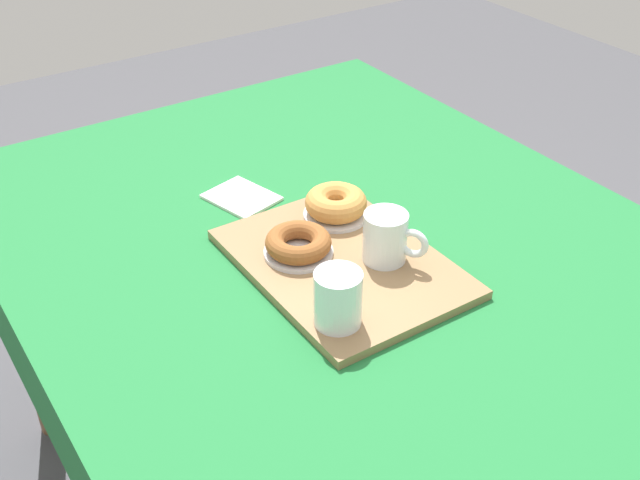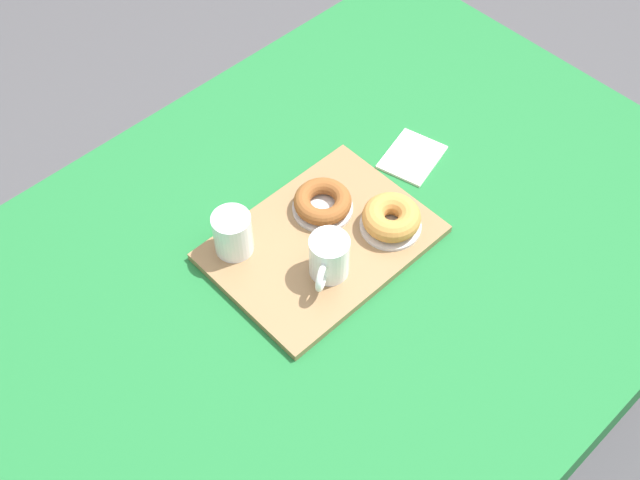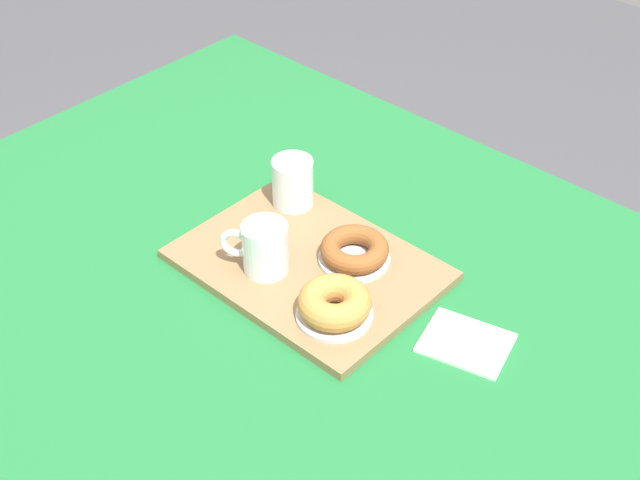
{
  "view_description": "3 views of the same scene",
  "coord_description": "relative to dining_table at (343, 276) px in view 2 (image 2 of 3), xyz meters",
  "views": [
    {
      "loc": [
        -0.89,
        0.66,
        1.51
      ],
      "look_at": [
        -0.01,
        0.07,
        0.81
      ],
      "focal_mm": 44.0,
      "sensor_mm": 36.0,
      "label": 1
    },
    {
      "loc": [
        -0.65,
        -0.61,
        1.96
      ],
      "look_at": [
        -0.03,
        0.04,
        0.77
      ],
      "focal_mm": 44.94,
      "sensor_mm": 36.0,
      "label": 2
    },
    {
      "loc": [
        0.73,
        -0.75,
        1.69
      ],
      "look_at": [
        -0.04,
        0.08,
        0.77
      ],
      "focal_mm": 49.52,
      "sensor_mm": 36.0,
      "label": 3
    }
  ],
  "objects": [
    {
      "name": "paper_napkin",
      "position": [
        0.27,
        0.07,
        0.09
      ],
      "size": [
        0.15,
        0.13,
        0.01
      ],
      "primitive_type": "cube",
      "rotation": [
        0.0,
        0.0,
        0.26
      ],
      "color": "white",
      "rests_on": "dining_table"
    },
    {
      "name": "tea_mug_left",
      "position": [
        -0.06,
        -0.02,
        0.14
      ],
      "size": [
        0.1,
        0.08,
        0.09
      ],
      "color": "white",
      "rests_on": "serving_tray"
    },
    {
      "name": "serving_tray",
      "position": [
        -0.02,
        0.04,
        0.09
      ],
      "size": [
        0.41,
        0.3,
        0.02
      ],
      "primitive_type": "cube",
      "color": "olive",
      "rests_on": "dining_table"
    },
    {
      "name": "ground_plane",
      "position": [
        0.0,
        0.0,
        -0.66
      ],
      "size": [
        6.0,
        6.0,
        0.0
      ],
      "primitive_type": "plane",
      "color": "#47474C"
    },
    {
      "name": "sugar_donut_left",
      "position": [
        0.03,
        0.09,
        0.12
      ],
      "size": [
        0.11,
        0.11,
        0.03
      ],
      "primitive_type": "torus",
      "color": "brown",
      "rests_on": "donut_plate_left"
    },
    {
      "name": "dining_table",
      "position": [
        0.0,
        0.0,
        0.0
      ],
      "size": [
        1.49,
        1.09,
        0.74
      ],
      "color": "#1E6B33",
      "rests_on": "ground"
    },
    {
      "name": "donut_plate_right",
      "position": [
        0.09,
        -0.03,
        0.1
      ],
      "size": [
        0.12,
        0.12,
        0.01
      ],
      "primitive_type": "cylinder",
      "color": "silver",
      "rests_on": "serving_tray"
    },
    {
      "name": "sugar_donut_right",
      "position": [
        0.09,
        -0.03,
        0.13
      ],
      "size": [
        0.11,
        0.11,
        0.04
      ],
      "primitive_type": "torus",
      "color": "#BC7F3D",
      "rests_on": "donut_plate_right"
    },
    {
      "name": "water_glass_near",
      "position": [
        -0.15,
        0.14,
        0.14
      ],
      "size": [
        0.07,
        0.07,
        0.09
      ],
      "color": "white",
      "rests_on": "serving_tray"
    },
    {
      "name": "donut_plate_left",
      "position": [
        0.03,
        0.09,
        0.1
      ],
      "size": [
        0.12,
        0.12,
        0.01
      ],
      "primitive_type": "cylinder",
      "color": "silver",
      "rests_on": "serving_tray"
    }
  ]
}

